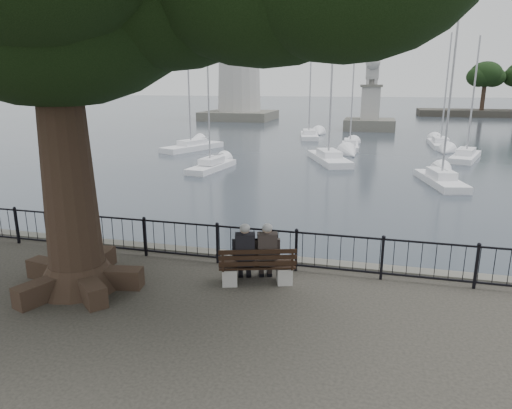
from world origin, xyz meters
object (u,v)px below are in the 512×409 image
(person_left, at_px, (245,255))
(lion_monument, at_px, (370,112))
(person_right, at_px, (267,254))
(bench, at_px, (257,271))
(lighthouse, at_px, (239,28))

(person_left, height_order, lion_monument, lion_monument)
(person_right, bearing_deg, bench, -138.22)
(bench, xyz_separation_m, lion_monument, (1.73, 48.39, 0.87))
(bench, bearing_deg, lighthouse, 106.82)
(person_right, bearing_deg, lion_monument, 88.17)
(person_right, xyz_separation_m, lion_monument, (1.54, 48.23, 0.53))
(lion_monument, bearing_deg, person_right, -91.83)
(lighthouse, height_order, lion_monument, lighthouse)
(bench, relative_size, lion_monument, 0.21)
(bench, height_order, lion_monument, lion_monument)
(person_left, bearing_deg, bench, -2.34)
(bench, relative_size, person_right, 1.25)
(bench, bearing_deg, person_left, 177.66)
(person_left, height_order, person_right, same)
(lighthouse, bearing_deg, bench, -73.18)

